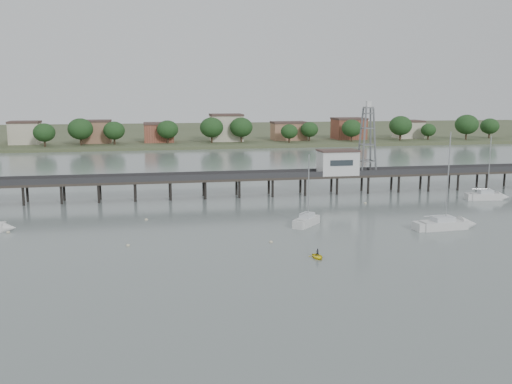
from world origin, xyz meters
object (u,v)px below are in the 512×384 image
lattice_tower (367,141)px  sailboat_c (310,220)px  sailboat_e (491,196)px  pier (221,179)px  sailboat_d (452,224)px  yellow_dinghy (317,258)px

lattice_tower → sailboat_c: size_ratio=1.28×
lattice_tower → sailboat_e: (21.61, -13.05, -10.46)m
pier → sailboat_d: bearing=-46.4°
sailboat_e → pier: bearing=172.8°
pier → sailboat_e: size_ratio=11.12×
lattice_tower → sailboat_d: lattice_tower is taller
sailboat_e → sailboat_d: (-20.54, -21.20, -0.01)m
sailboat_c → sailboat_e: bearing=-29.6°
sailboat_d → sailboat_c: (-21.41, 7.19, 0.02)m
sailboat_d → yellow_dinghy: 28.48m
sailboat_e → sailboat_c: sailboat_e is taller
lattice_tower → sailboat_c: bearing=-127.0°
sailboat_d → sailboat_e: bearing=41.9°
sailboat_e → yellow_dinghy: bearing=-137.9°
sailboat_d → sailboat_c: bearing=157.4°
pier → sailboat_e: sailboat_e is taller
lattice_tower → sailboat_d: 35.83m
sailboat_e → lattice_tower: bearing=155.5°
sailboat_c → pier: bearing=64.3°
sailboat_e → sailboat_c: bearing=-154.9°
yellow_dinghy → sailboat_d: bearing=22.5°
lattice_tower → sailboat_d: size_ratio=0.95×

